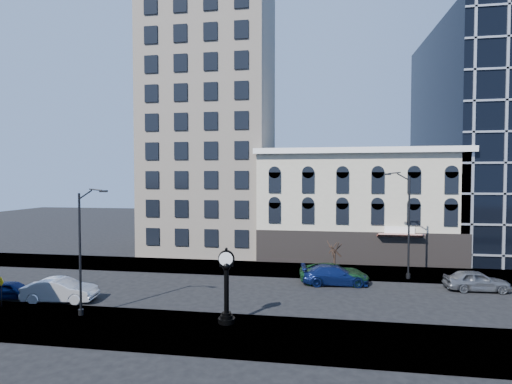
% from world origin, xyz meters
% --- Properties ---
extents(ground, '(160.00, 160.00, 0.00)m').
position_xyz_m(ground, '(0.00, 0.00, 0.00)').
color(ground, black).
rests_on(ground, ground).
extents(sidewalk_far, '(160.00, 6.00, 0.12)m').
position_xyz_m(sidewalk_far, '(0.00, 8.00, 0.06)').
color(sidewalk_far, gray).
rests_on(sidewalk_far, ground).
extents(sidewalk_near, '(160.00, 6.00, 0.12)m').
position_xyz_m(sidewalk_near, '(0.00, -8.00, 0.06)').
color(sidewalk_near, gray).
rests_on(sidewalk_near, ground).
extents(cream_tower, '(15.90, 15.40, 42.50)m').
position_xyz_m(cream_tower, '(-6.11, 18.88, 19.32)').
color(cream_tower, beige).
rests_on(cream_tower, ground).
extents(victorian_row, '(22.60, 11.19, 12.50)m').
position_xyz_m(victorian_row, '(12.00, 15.89, 6.00)').
color(victorian_row, '#BCB49B').
rests_on(victorian_row, ground).
extents(street_clock, '(1.08, 1.08, 4.76)m').
position_xyz_m(street_clock, '(1.70, -6.59, 2.27)').
color(street_clock, black).
rests_on(street_clock, sidewalk_near).
extents(street_lamp_near, '(2.22, 0.54, 8.60)m').
position_xyz_m(street_lamp_near, '(-7.56, -6.82, 6.61)').
color(street_lamp_near, black).
rests_on(street_lamp_near, sidewalk_near).
extents(street_lamp_far, '(2.56, 0.45, 9.88)m').
position_xyz_m(street_lamp_far, '(15.00, 6.04, 7.57)').
color(street_lamp_far, black).
rests_on(street_lamp_far, sidewalk_far).
extents(bare_tree_far, '(2.23, 2.23, 3.83)m').
position_xyz_m(bare_tree_far, '(9.16, 6.56, 3.00)').
color(bare_tree_far, black).
rests_on(bare_tree_far, sidewalk_far).
extents(warning_sign, '(0.66, 0.31, 2.16)m').
position_xyz_m(warning_sign, '(-14.71, -6.15, 1.60)').
color(warning_sign, black).
rests_on(warning_sign, sidewalk_near).
extents(car_near_a, '(4.09, 2.15, 1.33)m').
position_xyz_m(car_near_a, '(-15.80, -4.04, 0.66)').
color(car_near_a, '#0C194C').
rests_on(car_near_a, ground).
extents(car_near_b, '(5.41, 2.54, 1.72)m').
position_xyz_m(car_near_b, '(-11.60, -4.13, 0.86)').
color(car_near_b, silver).
rests_on(car_near_b, ground).
extents(car_far_a, '(6.06, 2.89, 1.67)m').
position_xyz_m(car_far_a, '(8.96, 3.94, 0.83)').
color(car_far_a, '#143F1E').
rests_on(car_far_a, ground).
extents(car_far_b, '(5.95, 2.86, 1.67)m').
position_xyz_m(car_far_b, '(9.00, 3.49, 0.83)').
color(car_far_b, '#0C194C').
rests_on(car_far_b, ground).
extents(car_far_c, '(4.98, 2.16, 1.67)m').
position_xyz_m(car_far_c, '(20.40, 3.36, 0.84)').
color(car_far_c, '#595B60').
rests_on(car_far_c, ground).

